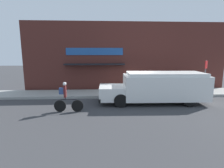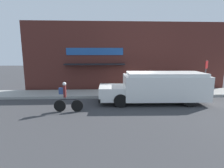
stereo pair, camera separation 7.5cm
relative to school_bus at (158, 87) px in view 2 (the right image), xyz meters
name	(u,v)px [view 2 (the right image)]	position (x,y,z in m)	size (l,w,h in m)	color
ground_plane	(131,98)	(-1.51, 1.29, -1.07)	(70.00, 70.00, 0.00)	#38383A
sidewalk	(129,93)	(-1.51, 2.50, -0.98)	(28.00, 2.42, 0.18)	#999993
storefront	(126,57)	(-1.58, 4.01, 1.86)	(17.53, 0.91, 5.88)	#4C231E
school_bus	(158,87)	(0.00, 0.00, 0.00)	(7.03, 2.74, 2.03)	white
cyclist	(66,98)	(-5.67, -1.52, -0.26)	(1.65, 0.20, 1.70)	black
stop_sign_post	(206,71)	(4.36, 1.95, 0.82)	(0.45, 0.45, 2.56)	slate
trash_bin	(147,86)	(0.04, 2.79, -0.48)	(0.54, 0.54, 0.81)	#2D5138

